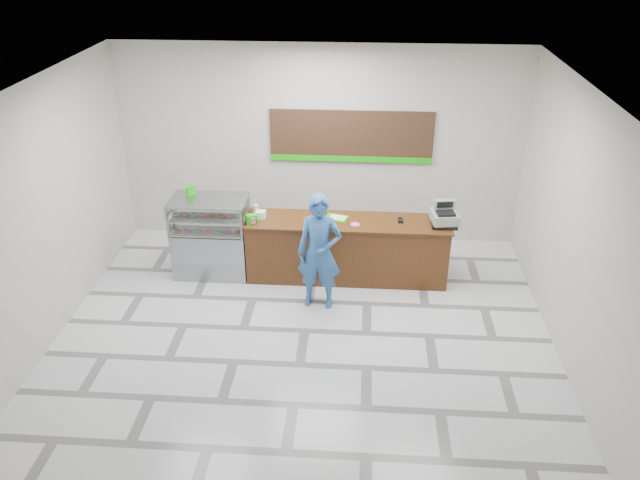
# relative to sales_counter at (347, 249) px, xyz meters

# --- Properties ---
(floor) EXTENTS (7.00, 7.00, 0.00)m
(floor) POSITION_rel_sales_counter_xyz_m (-0.55, -1.55, -0.52)
(floor) COLOR silver
(floor) RESTS_ON ground
(back_wall) EXTENTS (7.00, 0.00, 7.00)m
(back_wall) POSITION_rel_sales_counter_xyz_m (-0.55, 1.45, 1.23)
(back_wall) COLOR beige
(back_wall) RESTS_ON floor
(ceiling) EXTENTS (7.00, 7.00, 0.00)m
(ceiling) POSITION_rel_sales_counter_xyz_m (-0.55, -1.55, 2.98)
(ceiling) COLOR silver
(ceiling) RESTS_ON back_wall
(sales_counter) EXTENTS (3.26, 0.76, 1.03)m
(sales_counter) POSITION_rel_sales_counter_xyz_m (0.00, 0.00, 0.00)
(sales_counter) COLOR #563011
(sales_counter) RESTS_ON floor
(display_case) EXTENTS (1.22, 0.72, 1.33)m
(display_case) POSITION_rel_sales_counter_xyz_m (-2.22, -0.00, 0.16)
(display_case) COLOR gray
(display_case) RESTS_ON floor
(menu_board) EXTENTS (2.80, 0.06, 0.90)m
(menu_board) POSITION_rel_sales_counter_xyz_m (-0.00, 1.41, 1.42)
(menu_board) COLOR black
(menu_board) RESTS_ON back_wall
(cash_register) EXTENTS (0.45, 0.47, 0.37)m
(cash_register) POSITION_rel_sales_counter_xyz_m (1.50, -0.03, 0.65)
(cash_register) COLOR black
(cash_register) RESTS_ON sales_counter
(card_terminal) EXTENTS (0.08, 0.15, 0.04)m
(card_terminal) POSITION_rel_sales_counter_xyz_m (0.83, 0.04, 0.53)
(card_terminal) COLOR black
(card_terminal) RESTS_ON sales_counter
(serving_tray) EXTENTS (0.41, 0.35, 0.02)m
(serving_tray) POSITION_rel_sales_counter_xyz_m (-0.18, 0.07, 0.52)
(serving_tray) COLOR #31B40F
(serving_tray) RESTS_ON sales_counter
(napkin_box) EXTENTS (0.15, 0.15, 0.12)m
(napkin_box) POSITION_rel_sales_counter_xyz_m (-1.38, 0.01, 0.57)
(napkin_box) COLOR white
(napkin_box) RESTS_ON sales_counter
(straw_cup) EXTENTS (0.09, 0.09, 0.13)m
(straw_cup) POSITION_rel_sales_counter_xyz_m (-1.50, 0.20, 0.58)
(straw_cup) COLOR silver
(straw_cup) RESTS_ON sales_counter
(promo_box) EXTENTS (0.20, 0.16, 0.15)m
(promo_box) POSITION_rel_sales_counter_xyz_m (-1.50, -0.20, 0.59)
(promo_box) COLOR #17BA0E
(promo_box) RESTS_ON sales_counter
(donut_decal) EXTENTS (0.15, 0.15, 0.00)m
(donut_decal) POSITION_rel_sales_counter_xyz_m (0.12, -0.12, 0.52)
(donut_decal) COLOR pink
(donut_decal) RESTS_ON sales_counter
(green_cup_left) EXTENTS (0.09, 0.09, 0.15)m
(green_cup_left) POSITION_rel_sales_counter_xyz_m (-2.56, 0.14, 0.89)
(green_cup_left) COLOR #17BA0E
(green_cup_left) RESTS_ON display_case
(green_cup_right) EXTENTS (0.10, 0.10, 0.15)m
(green_cup_right) POSITION_rel_sales_counter_xyz_m (-2.51, 0.18, 0.89)
(green_cup_right) COLOR #17BA0E
(green_cup_right) RESTS_ON display_case
(customer) EXTENTS (0.70, 0.49, 1.81)m
(customer) POSITION_rel_sales_counter_xyz_m (-0.39, -0.83, 0.39)
(customer) COLOR #2C5E9E
(customer) RESTS_ON floor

